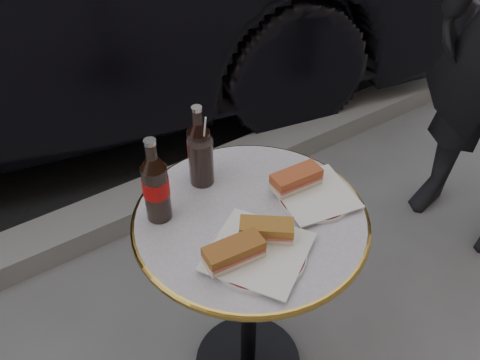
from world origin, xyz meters
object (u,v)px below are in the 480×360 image
bistro_table (249,301)px  plate_right (315,196)px  cola_bottle_right (199,143)px  cola_bottle_left (155,180)px  plate_left (258,254)px  cola_glass (201,161)px

bistro_table → plate_right: plate_right is taller
cola_bottle_right → cola_bottle_left: bearing=-154.9°
bistro_table → plate_right: 0.42m
cola_bottle_left → plate_left: bearing=-61.8°
plate_right → cola_bottle_right: 0.34m
bistro_table → cola_bottle_left: bearing=146.4°
bistro_table → plate_left: bearing=-116.8°
plate_left → cola_bottle_left: size_ratio=0.96×
cola_bottle_left → cola_glass: bearing=19.7°
plate_right → cola_glass: (-0.22, 0.23, 0.07)m
plate_right → cola_bottle_left: bearing=156.1°
plate_right → bistro_table: bearing=168.4°
cola_glass → bistro_table: bearing=-79.6°
plate_right → cola_bottle_right: cola_bottle_right is taller
cola_bottle_left → cola_bottle_right: cola_bottle_left is taller
plate_left → cola_bottle_right: cola_bottle_right is taller
plate_left → cola_bottle_left: cola_bottle_left is taller
plate_left → bistro_table: bearing=63.2°
bistro_table → cola_glass: (-0.03, 0.19, 0.44)m
plate_left → cola_bottle_left: bearing=118.2°
bistro_table → plate_left: size_ratio=3.12×
cola_bottle_left → cola_glass: 0.18m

